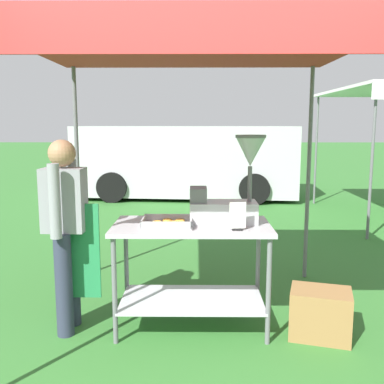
# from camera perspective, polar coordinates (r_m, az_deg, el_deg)

# --- Properties ---
(ground_plane) EXTENTS (70.00, 70.00, 0.00)m
(ground_plane) POSITION_cam_1_polar(r_m,az_deg,el_deg) (8.53, 1.15, -2.87)
(ground_plane) COLOR #33702D
(stall_canopy) EXTENTS (2.76, 2.42, 2.39)m
(stall_canopy) POSITION_cam_1_polar(r_m,az_deg,el_deg) (3.69, -0.01, 17.81)
(stall_canopy) COLOR slate
(stall_canopy) RESTS_ON ground
(donut_cart) EXTENTS (1.31, 0.69, 0.91)m
(donut_cart) POSITION_cam_1_polar(r_m,az_deg,el_deg) (3.70, -0.03, -8.01)
(donut_cart) COLOR #B7B7BC
(donut_cart) RESTS_ON ground
(donut_tray) EXTENTS (0.40, 0.31, 0.07)m
(donut_tray) POSITION_cam_1_polar(r_m,az_deg,el_deg) (3.56, -3.19, -4.16)
(donut_tray) COLOR #B7B7BC
(donut_tray) RESTS_ON donut_cart
(donut_fryer) EXTENTS (0.63, 0.28, 0.74)m
(donut_fryer) POSITION_cam_1_polar(r_m,az_deg,el_deg) (3.66, 4.99, 0.11)
(donut_fryer) COLOR #B7B7BC
(donut_fryer) RESTS_ON donut_cart
(menu_sign) EXTENTS (0.13, 0.05, 0.22)m
(menu_sign) POSITION_cam_1_polar(r_m,az_deg,el_deg) (3.43, 5.99, -3.47)
(menu_sign) COLOR black
(menu_sign) RESTS_ON donut_cart
(vendor) EXTENTS (0.45, 0.53, 1.61)m
(vendor) POSITION_cam_1_polar(r_m,az_deg,el_deg) (3.73, -16.18, -4.27)
(vendor) COLOR #2D3347
(vendor) RESTS_ON ground
(supply_crate) EXTENTS (0.56, 0.46, 0.40)m
(supply_crate) POSITION_cam_1_polar(r_m,az_deg,el_deg) (3.84, 16.44, -15.02)
(supply_crate) COLOR olive
(supply_crate) RESTS_ON ground
(van_silver) EXTENTS (5.24, 2.39, 1.69)m
(van_silver) POSITION_cam_1_polar(r_m,az_deg,el_deg) (10.49, -0.67, 4.17)
(van_silver) COLOR #BCBCC1
(van_silver) RESTS_ON ground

